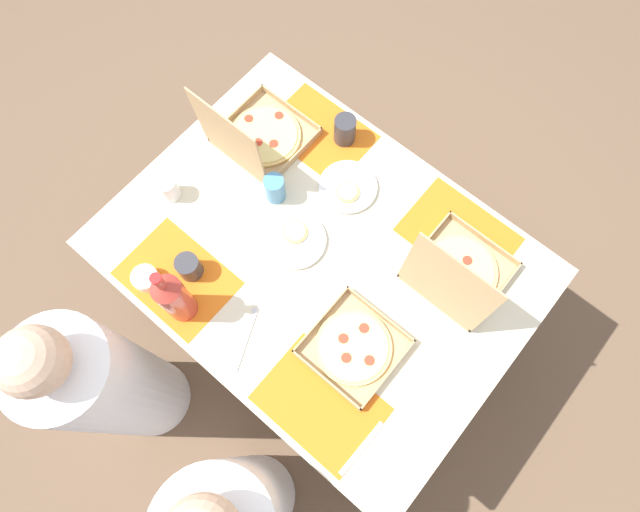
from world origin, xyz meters
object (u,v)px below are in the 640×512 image
object	(u,v)px
cup_dark	(169,188)
cup_spare	(189,267)
pizza_box_corner_left	(258,136)
soda_bottle	(174,297)
cup_clear_left	(345,130)
plate_near_left	(348,188)
diner_left_seat	(238,510)
diner_right_seat	(111,385)
pizza_box_center	(354,347)
pizza_box_corner_right	(457,273)
plate_far_right	(295,239)
cup_red	(275,188)
condiment_bowl	(146,279)

from	to	relation	value
cup_dark	cup_spare	distance (m)	0.29
pizza_box_corner_left	soda_bottle	distance (m)	0.64
soda_bottle	cup_clear_left	bearing A→B (deg)	-89.61
cup_dark	cup_clear_left	bearing A→B (deg)	-119.42
plate_near_left	soda_bottle	size ratio (longest dim) A/B	0.63
soda_bottle	diner_left_seat	distance (m)	0.72
plate_near_left	diner_left_seat	world-z (taller)	diner_left_seat
plate_near_left	cup_spare	size ratio (longest dim) A/B	2.34
diner_right_seat	cup_spare	bearing A→B (deg)	-92.47
pizza_box_center	cup_spare	distance (m)	0.58
pizza_box_corner_left	diner_right_seat	bearing A→B (deg)	98.01
pizza_box_corner_right	pizza_box_center	bearing A→B (deg)	74.85
pizza_box_corner_left	plate_near_left	size ratio (longest dim) A/B	1.60
plate_far_right	cup_red	distance (m)	0.18
plate_far_right	cup_dark	world-z (taller)	cup_dark
diner_left_seat	pizza_box_center	bearing A→B (deg)	-87.12
pizza_box_corner_right	plate_near_left	distance (m)	0.47
pizza_box_corner_left	pizza_box_center	xyz separation A→B (m)	(-0.71, 0.35, -0.04)
pizza_box_center	cup_clear_left	world-z (taller)	cup_clear_left
plate_near_left	cup_dark	size ratio (longest dim) A/B	2.26
plate_near_left	condiment_bowl	world-z (taller)	condiment_bowl
pizza_box_corner_left	diner_left_seat	xyz separation A→B (m)	(-0.74, 0.95, -0.27)
cup_spare	cup_clear_left	distance (m)	0.71
cup_spare	diner_right_seat	bearing A→B (deg)	87.53
pizza_box_corner_left	diner_right_seat	xyz separation A→B (m)	(-0.13, 0.95, -0.29)
condiment_bowl	cup_red	bearing A→B (deg)	-102.90
condiment_bowl	soda_bottle	bearing A→B (deg)	-175.89
cup_dark	cup_spare	xyz separation A→B (m)	(-0.25, 0.15, -0.00)
pizza_box_corner_right	diner_right_seat	distance (m)	1.24
pizza_box_corner_right	plate_far_right	bearing A→B (deg)	25.91
pizza_box_corner_right	diner_right_seat	bearing A→B (deg)	55.31
plate_far_right	diner_right_seat	world-z (taller)	diner_right_seat
pizza_box_center	plate_near_left	distance (m)	0.55
plate_near_left	cup_clear_left	distance (m)	0.21
plate_far_right	cup_red	bearing A→B (deg)	-27.37
cup_clear_left	condiment_bowl	xyz separation A→B (m)	(0.15, 0.82, -0.03)
diner_right_seat	pizza_box_corner_right	bearing A→B (deg)	-124.69
pizza_box_corner_left	plate_far_right	bearing A→B (deg)	150.04
pizza_box_corner_right	cup_spare	world-z (taller)	pizza_box_corner_right
pizza_box_corner_left	pizza_box_center	size ratio (longest dim) A/B	1.20
diner_left_seat	soda_bottle	bearing A→B (deg)	-34.14
soda_bottle	pizza_box_center	bearing A→B (deg)	-153.11
cup_red	plate_far_right	bearing A→B (deg)	152.63
cup_spare	pizza_box_corner_left	bearing A→B (deg)	-72.73
cup_clear_left	diner_right_seat	world-z (taller)	diner_right_seat
cup_clear_left	condiment_bowl	distance (m)	0.84
cup_red	pizza_box_corner_left	bearing A→B (deg)	-32.11
diner_left_seat	cup_dark	bearing A→B (deg)	-36.09
cup_red	diner_left_seat	distance (m)	1.05
soda_bottle	cup_red	distance (m)	0.49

